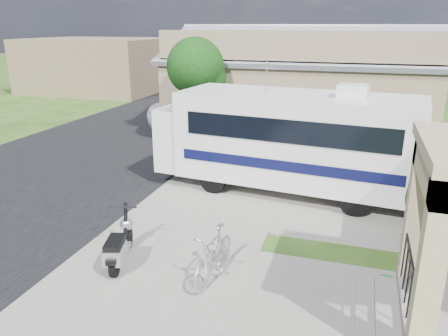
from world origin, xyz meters
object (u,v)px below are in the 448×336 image
(scooter, at_px, (119,245))
(bicycle, at_px, (214,257))
(pickup_truck, at_px, (190,106))
(van, at_px, (215,88))
(motorhome, at_px, (287,138))
(garden_hose, at_px, (386,287))

(scooter, relative_size, bicycle, 0.96)
(pickup_truck, bearing_deg, scooter, 100.74)
(pickup_truck, xyz_separation_m, van, (-0.63, 6.14, 0.12))
(motorhome, distance_m, van, 16.77)
(bicycle, relative_size, pickup_truck, 0.29)
(bicycle, relative_size, van, 0.27)
(scooter, bearing_deg, motorhome, 48.43)
(pickup_truck, distance_m, garden_hose, 16.80)
(motorhome, distance_m, pickup_truck, 11.20)
(scooter, height_order, bicycle, scooter)
(pickup_truck, bearing_deg, bicycle, 108.34)
(pickup_truck, bearing_deg, motorhome, 122.11)
(scooter, bearing_deg, van, 86.63)
(motorhome, xyz_separation_m, van, (-7.41, 15.02, -0.78))
(bicycle, height_order, garden_hose, bicycle)
(scooter, height_order, pickup_truck, pickup_truck)
(motorhome, relative_size, pickup_truck, 1.34)
(motorhome, bearing_deg, pickup_truck, 133.47)
(van, xyz_separation_m, garden_hose, (10.29, -19.88, -0.86))
(scooter, distance_m, pickup_truck, 15.06)
(motorhome, bearing_deg, garden_hose, -53.20)
(scooter, relative_size, van, 0.26)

